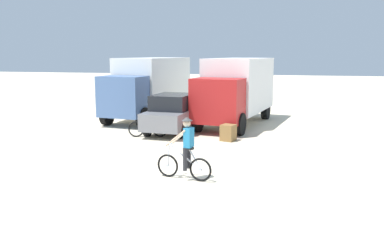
{
  "coord_description": "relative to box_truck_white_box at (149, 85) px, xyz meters",
  "views": [
    {
      "loc": [
        3.95,
        -11.14,
        3.59
      ],
      "look_at": [
        0.21,
        3.86,
        1.1
      ],
      "focal_mm": 38.7,
      "sensor_mm": 36.0,
      "label": 1
    }
  ],
  "objects": [
    {
      "name": "ground_plane",
      "position": [
        3.9,
        -10.49,
        -1.87
      ],
      "size": [
        120.0,
        120.0,
        0.0
      ],
      "primitive_type": "plane",
      "color": "beige"
    },
    {
      "name": "box_truck_white_box",
      "position": [
        0.0,
        0.0,
        0.0
      ],
      "size": [
        3.14,
        6.98,
        3.35
      ],
      "color": "white",
      "rests_on": "ground"
    },
    {
      "name": "box_truck_avon_van",
      "position": [
        4.97,
        -0.78,
        0.0
      ],
      "size": [
        3.36,
        7.03,
        3.35
      ],
      "color": "white",
      "rests_on": "ground"
    },
    {
      "name": "sedan_parked",
      "position": [
        2.5,
        -3.62,
        -0.99
      ],
      "size": [
        1.96,
        4.28,
        1.76
      ],
      "color": "slate",
      "rests_on": "ground"
    },
    {
      "name": "cyclist_orange_shirt",
      "position": [
        4.89,
        -10.5,
        -1.03
      ],
      "size": [
        1.71,
        0.56,
        1.82
      ],
      "color": "black",
      "rests_on": "ground"
    },
    {
      "name": "bicycle_spare",
      "position": [
        1.73,
        -4.95,
        -1.48
      ],
      "size": [
        1.68,
        0.64,
        0.97
      ],
      "color": "black",
      "rests_on": "ground"
    },
    {
      "name": "supply_crate",
      "position": [
        5.23,
        -4.9,
        -1.53
      ],
      "size": [
        0.68,
        0.68,
        0.68
      ],
      "primitive_type": "cube",
      "rotation": [
        0.0,
        0.0,
        2.84
      ],
      "color": "olive",
      "rests_on": "ground"
    }
  ]
}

